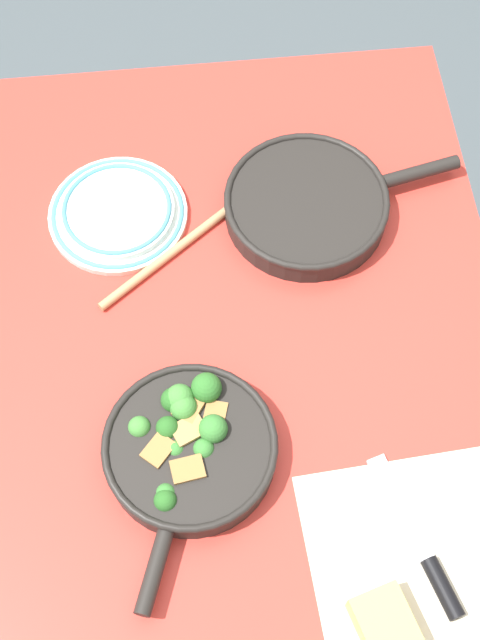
# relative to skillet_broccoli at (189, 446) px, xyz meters

# --- Properties ---
(ground_plane) EXTENTS (14.00, 14.00, 0.00)m
(ground_plane) POSITION_rel_skillet_broccoli_xyz_m (0.20, -0.10, -0.77)
(ground_plane) COLOR #424C51
(dining_table_red) EXTENTS (1.12, 0.85, 0.74)m
(dining_table_red) POSITION_rel_skillet_broccoli_xyz_m (0.20, -0.10, -0.12)
(dining_table_red) COLOR red
(dining_table_red) RESTS_ON ground_plane
(skillet_broccoli) EXTENTS (0.36, 0.26, 0.07)m
(skillet_broccoli) POSITION_rel_skillet_broccoli_xyz_m (0.00, 0.00, 0.00)
(skillet_broccoli) COLOR black
(skillet_broccoli) RESTS_ON dining_table_red
(skillet_eggs) EXTENTS (0.28, 0.41, 0.05)m
(skillet_eggs) POSITION_rel_skillet_broccoli_xyz_m (0.41, -0.23, -0.00)
(skillet_eggs) COLOR black
(skillet_eggs) RESTS_ON dining_table_red
(wooden_spoon) EXTENTS (0.26, 0.33, 0.02)m
(wooden_spoon) POSITION_rel_skillet_broccoli_xyz_m (0.40, -0.07, -0.02)
(wooden_spoon) COLOR tan
(wooden_spoon) RESTS_ON dining_table_red
(parchment_sheet) EXTENTS (0.33, 0.32, 0.00)m
(parchment_sheet) POSITION_rel_skillet_broccoli_xyz_m (-0.20, -0.31, -0.03)
(parchment_sheet) COLOR beige
(parchment_sheet) RESTS_ON dining_table_red
(grater_knife) EXTENTS (0.24, 0.10, 0.02)m
(grater_knife) POSITION_rel_skillet_broccoli_xyz_m (-0.19, -0.32, -0.02)
(grater_knife) COLOR silver
(grater_knife) RESTS_ON dining_table_red
(cheese_block) EXTENTS (0.11, 0.09, 0.05)m
(cheese_block) POSITION_rel_skillet_broccoli_xyz_m (-0.28, -0.24, -0.01)
(cheese_block) COLOR #E0C15B
(cheese_block) RESTS_ON dining_table_red
(dinner_plate_stack) EXTENTS (0.24, 0.24, 0.03)m
(dinner_plate_stack) POSITION_rel_skillet_broccoli_xyz_m (0.43, 0.09, -0.02)
(dinner_plate_stack) COLOR silver
(dinner_plate_stack) RESTS_ON dining_table_red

